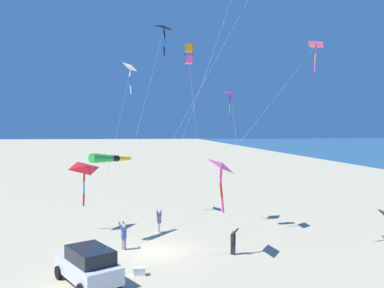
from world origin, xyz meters
TOP-DOWN VIEW (x-y plane):
  - ground_plane at (0.00, 0.00)m, footprint 600.00×600.00m
  - parked_car at (-3.53, -4.70)m, footprint 3.79×4.64m
  - cooler_box at (-1.03, -3.87)m, footprint 0.62×0.42m
  - person_adult_flyer at (-2.04, 0.75)m, footprint 0.62×0.63m
  - person_child_green_jacket at (0.37, 4.69)m, footprint 0.38×0.49m
  - person_child_grey_jacket at (4.62, -1.12)m, footprint 0.58×0.53m
  - kite_delta_checkered_midright at (-1.80, 11.12)m, footprint 2.75×14.18m
  - kite_delta_striped_overhead at (5.63, 4.18)m, footprint 1.49×4.94m
  - kite_windsock_white_trailing at (-3.31, 3.10)m, footprint 2.78×9.93m
  - kite_box_rainbow_low_near at (2.60, 4.66)m, footprint 1.08×4.64m
  - kite_delta_black_fish_shape at (0.88, 6.63)m, footprint 4.82×14.33m
  - kite_delta_yellow_midlevel at (-5.15, 6.06)m, footprint 6.37×6.60m
  - kite_delta_teal_far_right at (3.88, -1.37)m, footprint 6.43×2.18m
  - kite_delta_red_high_left at (12.35, 4.49)m, footprint 14.01×8.46m

SIDE VIEW (x-z plane):
  - ground_plane at x=0.00m, z-range 0.00..0.00m
  - cooler_box at x=-1.03m, z-range 0.00..0.42m
  - person_child_grey_jacket at x=4.62m, z-range 0.07..1.70m
  - person_child_green_jacket at x=0.37m, z-range 0.07..1.71m
  - parked_car at x=-3.53m, z-range 0.03..1.88m
  - person_adult_flyer at x=-2.04m, z-range 0.08..1.84m
  - kite_delta_yellow_midlevel at x=-5.15m, z-range 2.05..7.26m
  - kite_delta_teal_far_right at x=3.88m, z-range 2.44..8.38m
  - kite_windsock_white_trailing at x=-3.31m, z-range 2.62..8.69m
  - kite_delta_striped_overhead at x=5.63m, z-range 4.93..15.48m
  - kite_delta_checkered_midright at x=-1.80m, z-range 6.31..19.90m
  - kite_box_rainbow_low_near at x=2.60m, z-range 6.23..20.12m
  - kite_delta_red_high_left at x=12.35m, z-range 6.84..21.28m
  - kite_delta_black_fish_shape at x=0.88m, z-range 7.55..23.46m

